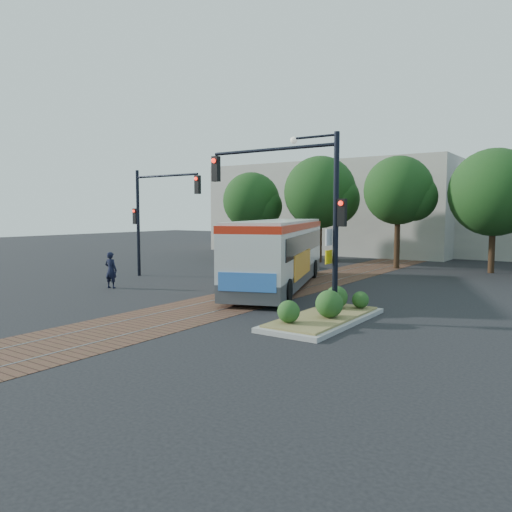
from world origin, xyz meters
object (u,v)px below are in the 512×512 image
object	(u,v)px
city_bus	(279,250)
signal_pole_main	(303,197)
traffic_island	(326,312)
officer	(111,270)
parked_car	(277,258)
signal_pole_left	(152,208)

from	to	relation	value
city_bus	signal_pole_main	size ratio (longest dim) A/B	2.04
traffic_island	officer	world-z (taller)	officer
city_bus	parked_car	bearing A→B (deg)	102.23
traffic_island	parked_car	world-z (taller)	parked_car
city_bus	signal_pole_main	bearing A→B (deg)	-72.53
signal_pole_main	officer	world-z (taller)	signal_pole_main
signal_pole_left	officer	bearing A→B (deg)	-71.16
signal_pole_left	parked_car	distance (m)	9.29
city_bus	officer	size ratio (longest dim) A/B	7.01
parked_car	city_bus	bearing A→B (deg)	-153.53
signal_pole_left	officer	xyz separation A→B (m)	(1.39, -4.08, -2.99)
signal_pole_main	signal_pole_left	size ratio (longest dim) A/B	1.00
traffic_island	signal_pole_left	distance (m)	14.50
city_bus	traffic_island	size ratio (longest dim) A/B	2.35
city_bus	officer	xyz separation A→B (m)	(-6.44, -4.92, -0.93)
signal_pole_main	officer	xyz separation A→B (m)	(-10.84, 0.73, -3.28)
city_bus	signal_pole_main	xyz separation A→B (m)	(4.40, -5.65, 2.35)
traffic_island	signal_pole_main	size ratio (longest dim) A/B	0.87
signal_pole_left	officer	distance (m)	5.24
traffic_island	officer	distance (m)	11.84
traffic_island	parked_car	xyz separation A→B (m)	(-10.01, 12.99, 0.28)
officer	parked_car	xyz separation A→B (m)	(1.79, 12.17, -0.26)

